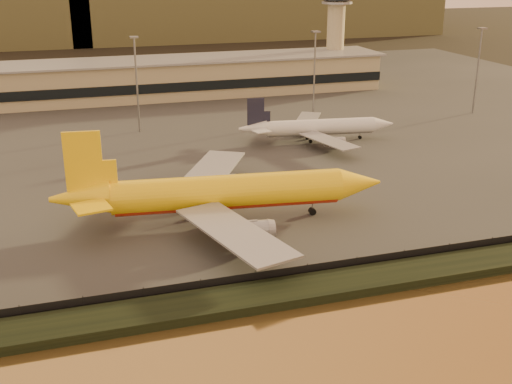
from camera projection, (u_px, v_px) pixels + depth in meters
ground at (267, 246)px, 105.91m from camera, size 900.00×900.00×0.00m
embankment at (304, 290)px, 90.43m from camera, size 320.00×7.00×1.40m
tarmac at (167, 117)px, 191.00m from camera, size 320.00×220.00×0.20m
perimeter_fence at (294, 274)px, 93.81m from camera, size 300.00×0.05×2.20m
terminal_building at (106, 81)px, 212.19m from camera, size 202.00×25.00×12.60m
control_tower at (336, 24)px, 235.48m from camera, size 11.20×11.20×35.50m
apron_light_masts at (232, 73)px, 171.92m from camera, size 152.20×12.20×25.40m
dhl_cargo_jet at (222, 193)px, 113.68m from camera, size 59.24×57.59×17.69m
white_narrowbody_jet at (317, 128)px, 164.62m from camera, size 40.95×39.64×11.77m
gse_vehicle_yellow at (338, 182)px, 132.56m from camera, size 4.38×2.98×1.80m
gse_vehicle_white at (167, 187)px, 129.57m from camera, size 4.36×1.98×1.96m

